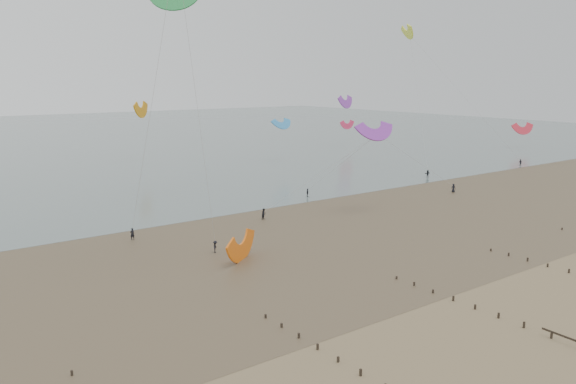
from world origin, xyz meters
The scene contains 6 objects.
ground centered at (0.00, 0.00, 0.00)m, with size 500.00×500.00×0.00m, color brown.
sea_and_shore centered at (-4.08, 34.40, 0.01)m, with size 500.00×665.00×0.03m.
kitesurfer_lead centered at (-14.50, 45.23, 0.87)m, with size 0.64×0.42×1.74m, color black.
kitesurfers centered at (32.49, 47.13, 0.85)m, with size 126.20×26.22×1.82m.
grounded_kite centered at (-6.54, 28.40, 0.00)m, with size 6.97×3.65×5.31m, color orange, non-canonical shape.
kites_airborne centered at (-10.67, 91.16, 20.86)m, with size 246.43×105.35×43.82m.
Camera 1 is at (-41.83, -29.84, 22.50)m, focal length 35.00 mm.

